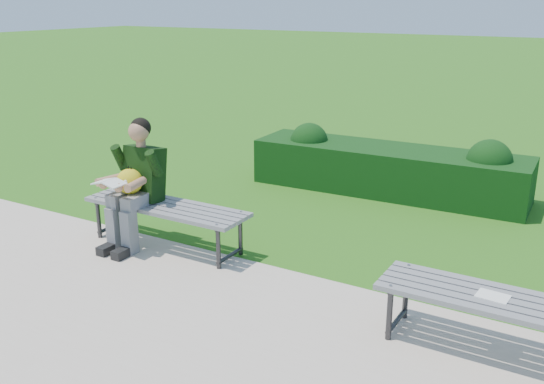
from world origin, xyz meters
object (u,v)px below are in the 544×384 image
at_px(bench_right, 507,307).
at_px(seated_boy, 135,180).
at_px(hedge, 390,168).
at_px(paper_sheet, 493,296).
at_px(bench_left, 166,210).

bearing_deg(bench_right, seated_boy, 175.52).
bearing_deg(bench_right, hedge, 121.58).
xyz_separation_m(bench_right, seated_boy, (-3.69, 0.29, 0.30)).
xyz_separation_m(seated_boy, paper_sheet, (3.59, -0.29, -0.24)).
distance_m(bench_left, bench_right, 3.41).
distance_m(bench_left, paper_sheet, 3.31).
height_order(hedge, paper_sheet, hedge).
distance_m(bench_left, seated_boy, 0.43).
xyz_separation_m(bench_right, paper_sheet, (-0.10, 0.00, 0.06)).
bearing_deg(hedge, paper_sheet, -59.67).
height_order(bench_right, paper_sheet, bench_right).
bearing_deg(bench_left, seated_boy, -162.00).
relative_size(seated_boy, paper_sheet, 5.68).
xyz_separation_m(hedge, bench_left, (-1.32, -2.98, 0.08)).
height_order(hedge, bench_left, hedge).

